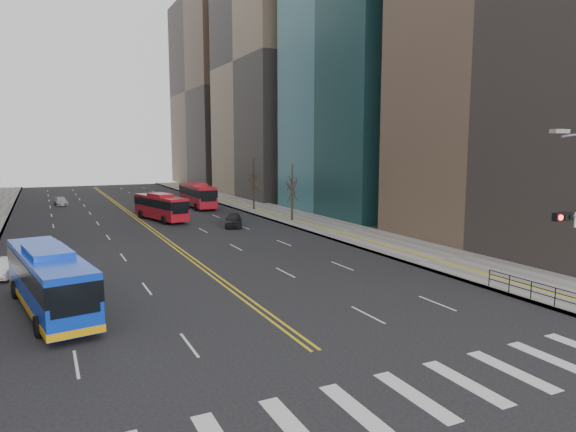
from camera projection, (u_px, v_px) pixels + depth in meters
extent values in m
plane|color=black|center=(387.00, 403.00, 17.36)|extent=(220.00, 220.00, 0.00)
cube|color=gray|center=(285.00, 215.00, 65.06)|extent=(7.00, 130.00, 0.15)
cube|color=silver|center=(293.00, 428.00, 15.84)|extent=(0.70, 4.00, 0.01)
cube|color=silver|center=(358.00, 411.00, 16.85)|extent=(0.70, 4.00, 0.01)
cube|color=silver|center=(415.00, 396.00, 17.87)|extent=(0.70, 4.00, 0.01)
cube|color=silver|center=(466.00, 383.00, 18.88)|extent=(0.70, 4.00, 0.01)
cube|color=silver|center=(512.00, 371.00, 19.89)|extent=(0.70, 4.00, 0.01)
cube|color=silver|center=(553.00, 360.00, 20.91)|extent=(0.70, 4.00, 0.01)
cube|color=gold|center=(129.00, 214.00, 66.42)|extent=(0.15, 100.00, 0.01)
cube|color=gold|center=(132.00, 214.00, 66.59)|extent=(0.15, 100.00, 0.01)
cube|color=gray|center=(286.00, 65.00, 90.59)|extent=(20.00, 26.00, 46.00)
cube|color=brown|center=(223.00, 93.00, 119.02)|extent=(18.00, 30.00, 42.00)
cube|color=black|center=(563.00, 217.00, 23.13)|extent=(1.10, 0.28, 0.38)
cylinder|color=#FF190C|center=(561.00, 218.00, 22.84)|extent=(0.24, 0.08, 0.24)
cylinder|color=black|center=(566.00, 217.00, 22.99)|extent=(0.24, 0.08, 0.24)
cylinder|color=black|center=(571.00, 217.00, 23.14)|extent=(0.24, 0.08, 0.24)
cube|color=#999993|center=(560.00, 131.00, 22.36)|extent=(0.90, 0.35, 0.18)
cube|color=black|center=(532.00, 281.00, 28.70)|extent=(0.04, 6.00, 0.04)
cylinder|color=black|center=(555.00, 297.00, 27.43)|extent=(0.06, 0.06, 1.00)
cylinder|color=black|center=(531.00, 290.00, 28.77)|extent=(0.06, 0.06, 1.00)
cylinder|color=black|center=(509.00, 284.00, 30.11)|extent=(0.06, 0.06, 1.00)
cylinder|color=black|center=(489.00, 278.00, 31.45)|extent=(0.06, 0.06, 1.00)
cylinder|color=black|center=(292.00, 206.00, 59.73)|extent=(0.28, 0.28, 3.50)
cylinder|color=black|center=(254.00, 196.00, 70.43)|extent=(0.28, 0.28, 3.75)
cube|color=#0D36C4|center=(49.00, 279.00, 26.92)|extent=(4.31, 11.88, 2.76)
cube|color=black|center=(49.00, 269.00, 26.84)|extent=(4.37, 11.91, 0.99)
cube|color=#0D36C4|center=(47.00, 252.00, 26.72)|extent=(2.58, 4.34, 0.40)
cube|color=orange|center=(51.00, 301.00, 27.07)|extent=(4.37, 11.91, 0.35)
cylinder|color=black|center=(38.00, 326.00, 23.37)|extent=(0.46, 1.04, 1.00)
cylinder|color=black|center=(93.00, 316.00, 24.75)|extent=(0.46, 1.04, 1.00)
cylinder|color=black|center=(15.00, 290.00, 29.41)|extent=(0.46, 1.04, 1.00)
cylinder|color=black|center=(60.00, 283.00, 30.79)|extent=(0.46, 1.04, 1.00)
cube|color=#A7111E|center=(161.00, 207.00, 60.43)|extent=(4.49, 10.22, 2.55)
cube|color=black|center=(161.00, 202.00, 60.36)|extent=(4.55, 10.25, 0.93)
cube|color=#A7111E|center=(160.00, 195.00, 60.25)|extent=(2.56, 3.81, 0.40)
cylinder|color=black|center=(164.00, 220.00, 57.42)|extent=(0.52, 1.04, 1.00)
cylinder|color=black|center=(182.00, 218.00, 58.83)|extent=(0.52, 1.04, 1.00)
cylinder|color=black|center=(141.00, 214.00, 62.34)|extent=(0.52, 1.04, 1.00)
cylinder|color=black|center=(158.00, 213.00, 63.75)|extent=(0.52, 1.04, 1.00)
cube|color=#A7111E|center=(197.00, 195.00, 73.40)|extent=(2.56, 11.09, 2.87)
cube|color=black|center=(197.00, 191.00, 73.33)|extent=(2.62, 11.11, 1.03)
cube|color=#A7111E|center=(197.00, 184.00, 73.20)|extent=(2.03, 3.89, 0.40)
cylinder|color=black|center=(196.00, 207.00, 69.87)|extent=(0.30, 1.00, 1.00)
cylinder|color=black|center=(213.00, 206.00, 70.94)|extent=(0.30, 1.00, 1.00)
cylinder|color=black|center=(183.00, 202.00, 76.21)|extent=(0.30, 1.00, 1.00)
cylinder|color=black|center=(199.00, 201.00, 77.29)|extent=(0.30, 1.00, 1.00)
imported|color=white|center=(8.00, 267.00, 34.27)|extent=(2.64, 4.09, 1.27)
imported|color=black|center=(233.00, 220.00, 55.71)|extent=(3.20, 4.79, 1.52)
imported|color=#A7A7AC|center=(61.00, 201.00, 76.15)|extent=(2.00, 4.19, 1.18)
imported|color=black|center=(189.00, 194.00, 87.87)|extent=(3.15, 5.02, 1.29)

